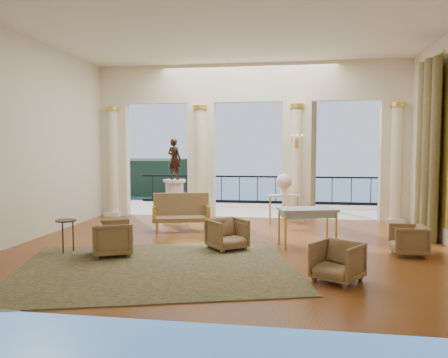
% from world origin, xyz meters
% --- Properties ---
extents(floor, '(9.00, 9.00, 0.00)m').
position_xyz_m(floor, '(0.00, 0.00, 0.00)').
color(floor, '#461C08').
rests_on(floor, ground).
extents(room_walls, '(9.00, 9.00, 9.00)m').
position_xyz_m(room_walls, '(0.00, -1.12, 2.88)').
color(room_walls, beige).
rests_on(room_walls, ground).
extents(arcade, '(9.00, 0.56, 4.50)m').
position_xyz_m(arcade, '(-0.00, 3.82, 2.58)').
color(arcade, beige).
rests_on(arcade, ground).
extents(terrace, '(10.00, 3.60, 0.10)m').
position_xyz_m(terrace, '(0.00, 5.80, -0.05)').
color(terrace, beige).
rests_on(terrace, ground).
extents(balustrade, '(9.00, 0.06, 1.03)m').
position_xyz_m(balustrade, '(0.00, 7.40, 0.41)').
color(balustrade, black).
rests_on(balustrade, terrace).
extents(palm_tree, '(2.00, 2.00, 4.50)m').
position_xyz_m(palm_tree, '(2.00, 6.60, 4.09)').
color(palm_tree, '#4C3823').
rests_on(palm_tree, terrace).
extents(headland, '(22.00, 18.00, 6.00)m').
position_xyz_m(headland, '(-30.00, 70.00, -3.00)').
color(headland, black).
rests_on(headland, sea).
extents(sea, '(160.00, 160.00, 0.00)m').
position_xyz_m(sea, '(0.00, 60.00, -6.00)').
color(sea, '#29628D').
rests_on(sea, ground).
extents(curtain, '(0.33, 1.40, 4.09)m').
position_xyz_m(curtain, '(4.28, 1.50, 2.02)').
color(curtain, brown).
rests_on(curtain, ground).
extents(window_frame, '(0.04, 1.60, 3.40)m').
position_xyz_m(window_frame, '(4.47, 1.50, 2.10)').
color(window_frame, gold).
rests_on(window_frame, room_walls).
extents(wall_sconce, '(0.30, 0.11, 0.33)m').
position_xyz_m(wall_sconce, '(1.40, 3.51, 2.23)').
color(wall_sconce, gold).
rests_on(wall_sconce, arcade).
extents(rug, '(5.48, 4.78, 0.02)m').
position_xyz_m(rug, '(-1.02, -1.80, 0.01)').
color(rug, '#2D2F17').
rests_on(rug, ground).
extents(armchair_a, '(0.93, 0.92, 0.70)m').
position_xyz_m(armchair_a, '(-0.01, -0.27, 0.35)').
color(armchair_a, '#40321F').
rests_on(armchair_a, ground).
extents(armchair_b, '(0.89, 0.88, 0.68)m').
position_xyz_m(armchair_b, '(1.97, -2.09, 0.34)').
color(armchair_b, '#40321F').
rests_on(armchair_b, ground).
extents(armchair_c, '(0.59, 0.63, 0.64)m').
position_xyz_m(armchair_c, '(3.50, -0.18, 0.32)').
color(armchair_c, '#40321F').
rests_on(armchair_c, ground).
extents(armchair_d, '(0.92, 0.94, 0.74)m').
position_xyz_m(armchair_d, '(-2.11, -1.10, 0.37)').
color(armchair_d, '#40321F').
rests_on(armchair_d, ground).
extents(settee, '(1.51, 0.94, 0.93)m').
position_xyz_m(settee, '(-1.46, 1.62, 0.46)').
color(settee, '#40321F').
rests_on(settee, ground).
extents(game_table, '(1.30, 0.94, 0.81)m').
position_xyz_m(game_table, '(1.59, 0.31, 0.72)').
color(game_table, '#93A9BB').
rests_on(game_table, ground).
extents(pedestal, '(0.66, 0.66, 1.21)m').
position_xyz_m(pedestal, '(-1.88, 2.54, 0.58)').
color(pedestal, silver).
rests_on(pedestal, ground).
extents(statue, '(0.47, 0.39, 1.11)m').
position_xyz_m(statue, '(-1.88, 2.54, 1.77)').
color(statue, black).
rests_on(statue, pedestal).
extents(console_table, '(0.89, 0.54, 0.80)m').
position_xyz_m(console_table, '(1.06, 3.05, 0.66)').
color(console_table, silver).
rests_on(console_table, ground).
extents(urn, '(0.43, 0.43, 0.57)m').
position_xyz_m(urn, '(1.06, 3.05, 1.12)').
color(urn, white).
rests_on(urn, console_table).
extents(side_table, '(0.40, 0.40, 0.65)m').
position_xyz_m(side_table, '(-3.12, -1.00, 0.56)').
color(side_table, black).
rests_on(side_table, ground).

